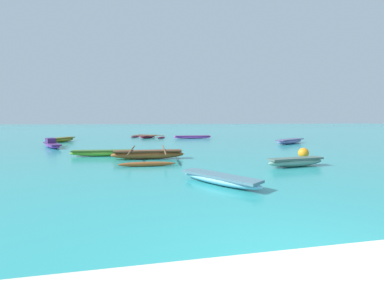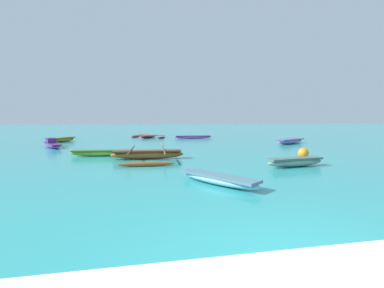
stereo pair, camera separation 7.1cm
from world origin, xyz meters
The scene contains 10 objects.
moored_boat_0 centered at (9.67, 16.91, 0.21)m, with size 3.52×2.51×0.38m.
moored_boat_1 centered at (0.09, 5.20, 0.17)m, with size 2.18×2.73×0.29m.
moored_boat_2 centered at (4.09, 7.44, 0.21)m, with size 2.71×0.85×0.37m.
moored_boat_3 centered at (-4.32, 12.21, 0.18)m, with size 3.44×0.78×0.32m.
moored_boat_4 centered at (-8.51, 17.45, 0.23)m, with size 2.21×3.40×0.65m.
moored_boat_5 centered at (-1.93, 10.69, 0.23)m, with size 3.62×4.44×0.49m.
moored_boat_6 centered at (-1.64, 25.78, 0.16)m, with size 3.76×3.31×0.34m.
moored_boat_7 centered at (2.95, 24.17, 0.18)m, with size 4.02×0.66×0.31m.
moored_boat_8 centered at (-9.17, 22.29, 0.22)m, with size 1.82×2.62×0.39m.
mooring_buoy_0 centered at (5.86, 9.51, 0.26)m, with size 0.52×0.52×0.52m.
Camera 1 is at (-2.16, -2.13, 1.94)m, focal length 24.00 mm.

